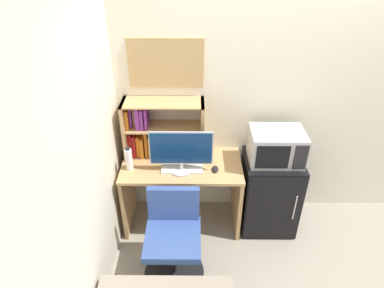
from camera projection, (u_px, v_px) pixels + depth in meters
wall_back at (323, 100)px, 3.25m from camera, size 6.40×0.04×2.60m
wall_left at (56, 221)px, 1.90m from camera, size 0.04×4.40×2.60m
desk at (182, 183)px, 3.40m from camera, size 1.17×0.61×0.76m
hutch_bookshelf at (153, 130)px, 3.28m from camera, size 0.77×0.27×0.58m
monitor at (181, 150)px, 3.07m from camera, size 0.58×0.22×0.42m
keyboard at (182, 169)px, 3.19m from camera, size 0.39×0.15×0.02m
computer_mouse at (215, 169)px, 3.18m from camera, size 0.06×0.11×0.03m
water_bottle at (129, 159)px, 3.15m from camera, size 0.07×0.07×0.24m
mini_fridge at (269, 193)px, 3.45m from camera, size 0.55×0.53×0.82m
microwave at (276, 146)px, 3.15m from camera, size 0.50×0.38×0.31m
desk_chair at (174, 242)px, 2.96m from camera, size 0.54×0.54×0.84m
wall_corkboard at (166, 63)px, 3.03m from camera, size 0.68×0.02×0.45m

